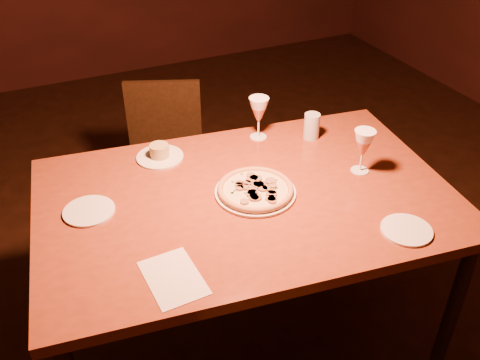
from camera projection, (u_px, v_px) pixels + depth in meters
name	position (u px, v px, depth m)	size (l,w,h in m)	color
dining_table	(246.00, 210.00, 2.04)	(1.65, 1.18, 0.82)	maroon
chair_far	(165.00, 153.00, 2.91)	(0.53, 0.53, 0.84)	black
pizza_plate	(255.00, 190.00, 1.99)	(0.31, 0.31, 0.03)	white
ramekin_saucer	(160.00, 154.00, 2.20)	(0.19, 0.19, 0.06)	white
wine_glass_far	(259.00, 118.00, 2.30)	(0.09, 0.09, 0.19)	#C47151
wine_glass_right	(362.00, 151.00, 2.08)	(0.08, 0.08, 0.18)	#C47151
water_tumbler	(312.00, 126.00, 2.32)	(0.07, 0.07, 0.11)	silver
side_plate_left	(89.00, 211.00, 1.91)	(0.18, 0.18, 0.01)	white
side_plate_near	(407.00, 230.00, 1.82)	(0.18, 0.18, 0.01)	white
menu_card	(173.00, 278.00, 1.64)	(0.16, 0.23, 0.00)	silver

